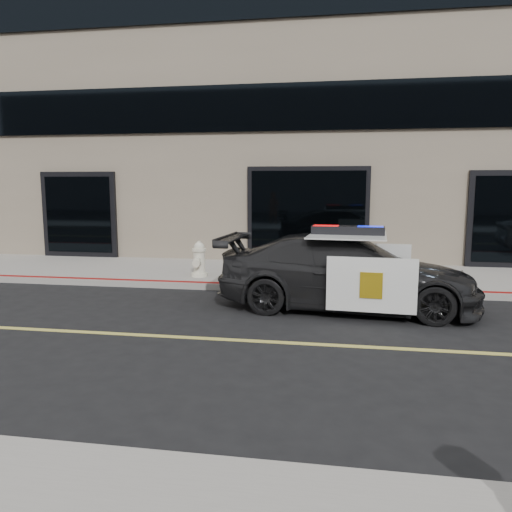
# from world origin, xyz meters

# --- Properties ---
(ground) EXTENTS (120.00, 120.00, 0.00)m
(ground) POSITION_xyz_m (0.00, 0.00, 0.00)
(ground) COLOR black
(ground) RESTS_ON ground
(sidewalk_n) EXTENTS (60.00, 3.50, 0.15)m
(sidewalk_n) POSITION_xyz_m (0.00, 5.25, 0.07)
(sidewalk_n) COLOR gray
(sidewalk_n) RESTS_ON ground
(building_n) EXTENTS (60.00, 7.00, 12.00)m
(building_n) POSITION_xyz_m (0.00, 10.50, 6.00)
(building_n) COLOR #756856
(building_n) RESTS_ON ground
(police_car) EXTENTS (2.71, 5.20, 1.61)m
(police_car) POSITION_xyz_m (0.07, 2.30, 0.72)
(police_car) COLOR black
(police_car) RESTS_ON ground
(fire_hydrant) EXTENTS (0.39, 0.55, 0.87)m
(fire_hydrant) POSITION_xyz_m (-3.44, 4.28, 0.56)
(fire_hydrant) COLOR white
(fire_hydrant) RESTS_ON sidewalk_n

